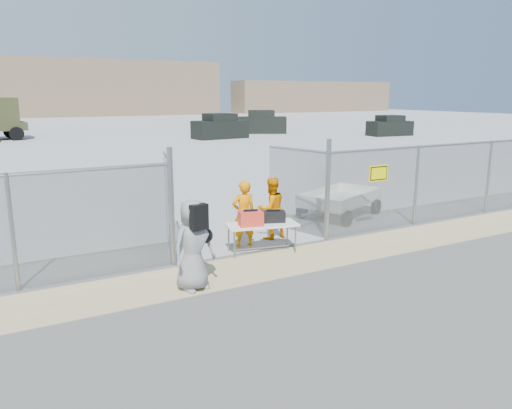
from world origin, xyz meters
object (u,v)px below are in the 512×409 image
folding_table (262,238)px  utility_trailer (340,203)px  security_worker_right (271,208)px  visitor (193,245)px  security_worker_left (244,214)px

folding_table → utility_trailer: utility_trailer is taller
folding_table → utility_trailer: (3.73, 1.93, 0.07)m
folding_table → utility_trailer: size_ratio=0.48×
folding_table → security_worker_right: 1.23m
visitor → security_worker_right: bearing=23.2°
security_worker_left → utility_trailer: security_worker_left is taller
security_worker_right → utility_trailer: (2.97, 1.05, -0.37)m
security_worker_right → visitor: bearing=33.4°
folding_table → visitor: visitor is taller
security_worker_right → visitor: 3.66m
security_worker_right → visitor: size_ratio=0.91×
folding_table → security_worker_right: security_worker_right is taller
utility_trailer → security_worker_right: bearing=176.4°
visitor → utility_trailer: bearing=15.2°
security_worker_left → security_worker_right: security_worker_left is taller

